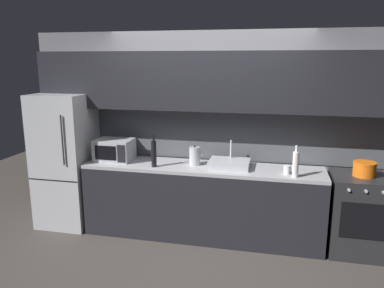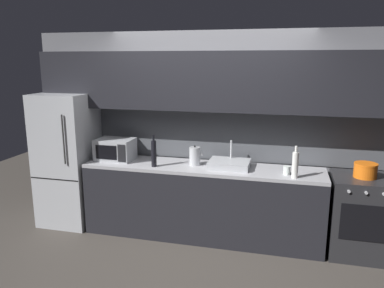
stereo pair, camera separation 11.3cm
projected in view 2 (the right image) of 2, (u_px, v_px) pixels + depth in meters
The scene contains 12 objects.
ground_plane at pixel (182, 274), 3.88m from camera, with size 10.00×10.00×0.00m, color #3D3833.
back_wall at pixel (208, 109), 4.67m from camera, with size 4.62×0.44×2.50m.
counter_run at pixel (202, 201), 4.63m from camera, with size 2.88×0.60×0.90m.
refrigerator at pixel (68, 159), 4.98m from camera, with size 0.68×0.69×1.73m.
oven_range at pixel (357, 216), 4.20m from camera, with size 0.60×0.62×0.90m.
microwave at pixel (115, 149), 4.79m from camera, with size 0.46×0.35×0.27m.
sink_basin at pixel (229, 164), 4.47m from camera, with size 0.48×0.38×0.30m.
kettle at pixel (195, 156), 4.56m from camera, with size 0.17×0.13×0.24m.
wine_bottle_white at pixel (295, 165), 4.05m from camera, with size 0.07×0.07×0.35m.
wine_bottle_dark at pixel (154, 153), 4.48m from camera, with size 0.06×0.06×0.38m.
mug_clear at pixel (287, 170), 4.19m from camera, with size 0.08×0.08×0.09m, color silver.
cooking_pot at pixel (365, 170), 4.08m from camera, with size 0.24×0.24×0.16m.
Camera 2 is at (0.96, -3.36, 2.15)m, focal length 35.26 mm.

